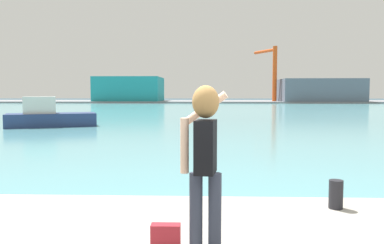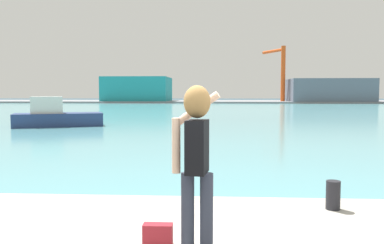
% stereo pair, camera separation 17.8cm
% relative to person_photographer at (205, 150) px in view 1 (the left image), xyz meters
% --- Properties ---
extents(ground_plane, '(220.00, 220.00, 0.00)m').
position_rel_person_photographer_xyz_m(ground_plane, '(0.53, 50.15, -1.72)').
color(ground_plane, '#334751').
extents(harbor_water, '(140.00, 100.00, 0.02)m').
position_rel_person_photographer_xyz_m(harbor_water, '(0.53, 52.15, -1.71)').
color(harbor_water, '#599EA8').
rests_on(harbor_water, ground_plane).
extents(far_shore_dock, '(140.00, 20.00, 0.39)m').
position_rel_person_photographer_xyz_m(far_shore_dock, '(0.53, 92.15, -1.52)').
color(far_shore_dock, gray).
rests_on(far_shore_dock, ground_plane).
extents(person_photographer, '(0.53, 0.56, 1.74)m').
position_rel_person_photographer_xyz_m(person_photographer, '(0.00, 0.00, 0.00)').
color(person_photographer, '#2D3342').
rests_on(person_photographer, quay_promenade).
extents(handbag, '(0.32, 0.14, 0.24)m').
position_rel_person_photographer_xyz_m(handbag, '(-0.42, 0.07, -0.95)').
color(handbag, maroon).
rests_on(handbag, quay_promenade).
extents(harbor_bollard, '(0.20, 0.20, 0.41)m').
position_rel_person_photographer_xyz_m(harbor_bollard, '(1.88, 1.56, -0.86)').
color(harbor_bollard, black).
rests_on(harbor_bollard, quay_promenade).
extents(boat_moored, '(6.22, 4.17, 2.04)m').
position_rel_person_photographer_xyz_m(boat_moored, '(-10.79, 22.39, -0.99)').
color(boat_moored, navy).
rests_on(boat_moored, harbor_water).
extents(warehouse_left, '(15.09, 13.43, 5.63)m').
position_rel_person_photographer_xyz_m(warehouse_left, '(-18.55, 90.32, 1.49)').
color(warehouse_left, teal).
rests_on(warehouse_left, far_shore_dock).
extents(warehouse_right, '(17.98, 9.86, 5.06)m').
position_rel_person_photographer_xyz_m(warehouse_right, '(25.84, 87.14, 1.21)').
color(warehouse_right, slate).
rests_on(warehouse_right, far_shore_dock).
extents(port_crane, '(4.45, 8.03, 12.57)m').
position_rel_person_photographer_xyz_m(port_crane, '(15.06, 88.56, 6.29)').
color(port_crane, '#D84C19').
rests_on(port_crane, far_shore_dock).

